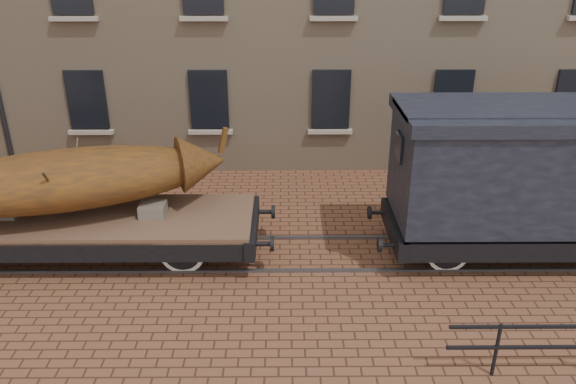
{
  "coord_description": "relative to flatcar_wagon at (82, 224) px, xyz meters",
  "views": [
    {
      "loc": [
        -0.35,
        -10.81,
        6.44
      ],
      "look_at": [
        -0.26,
        0.5,
        1.3
      ],
      "focal_mm": 35.0,
      "sensor_mm": 36.0,
      "label": 1
    }
  ],
  "objects": [
    {
      "name": "ground",
      "position": [
        4.75,
        0.0,
        -0.79
      ],
      "size": [
        90.0,
        90.0,
        0.0
      ],
      "primitive_type": "plane",
      "color": "brown"
    },
    {
      "name": "rail_track",
      "position": [
        4.75,
        0.0,
        -0.76
      ],
      "size": [
        30.0,
        1.52,
        0.06
      ],
      "color": "#59595E",
      "rests_on": "ground"
    },
    {
      "name": "flatcar_wagon",
      "position": [
        0.0,
        0.0,
        0.0
      ],
      "size": [
        8.37,
        2.27,
        1.26
      ],
      "color": "brown",
      "rests_on": "ground"
    },
    {
      "name": "iron_boat",
      "position": [
        -0.17,
        0.0,
        1.05
      ],
      "size": [
        6.88,
        3.66,
        1.65
      ],
      "color": "brown",
      "rests_on": "flatcar_wagon"
    },
    {
      "name": "goods_van",
      "position": [
        9.6,
        0.0,
        1.34
      ],
      "size": [
        6.55,
        2.39,
        3.39
      ],
      "color": "black",
      "rests_on": "ground"
    }
  ]
}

